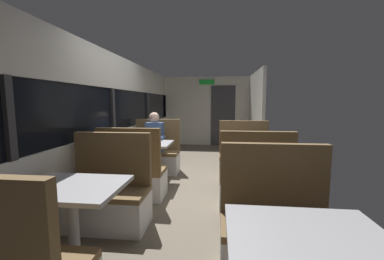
# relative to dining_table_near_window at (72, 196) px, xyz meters

# --- Properties ---
(ground_plane) EXTENTS (3.30, 9.20, 0.02)m
(ground_plane) POSITION_rel_dining_table_near_window_xyz_m (0.89, 2.09, -0.65)
(ground_plane) COLOR #665B4C
(carriage_window_panel_left) EXTENTS (0.09, 8.48, 2.30)m
(carriage_window_panel_left) POSITION_rel_dining_table_near_window_xyz_m (-0.56, 2.09, 0.47)
(carriage_window_panel_left) COLOR beige
(carriage_window_panel_left) RESTS_ON ground_plane
(carriage_end_bulkhead) EXTENTS (2.90, 0.11, 2.30)m
(carriage_end_bulkhead) POSITION_rel_dining_table_near_window_xyz_m (0.95, 6.28, 0.50)
(carriage_end_bulkhead) COLOR beige
(carriage_end_bulkhead) RESTS_ON ground_plane
(carriage_aisle_panel_right) EXTENTS (0.08, 2.40, 2.30)m
(carriage_aisle_panel_right) POSITION_rel_dining_table_near_window_xyz_m (2.34, 5.09, 0.51)
(carriage_aisle_panel_right) COLOR beige
(carriage_aisle_panel_right) RESTS_ON ground_plane
(dining_table_near_window) EXTENTS (0.90, 0.70, 0.74)m
(dining_table_near_window) POSITION_rel_dining_table_near_window_xyz_m (0.00, 0.00, 0.00)
(dining_table_near_window) COLOR #9E9EA3
(dining_table_near_window) RESTS_ON ground_plane
(bench_near_window_facing_entry) EXTENTS (0.95, 0.50, 1.10)m
(bench_near_window_facing_entry) POSITION_rel_dining_table_near_window_xyz_m (0.00, 0.70, -0.31)
(bench_near_window_facing_entry) COLOR silver
(bench_near_window_facing_entry) RESTS_ON ground_plane
(dining_table_mid_window) EXTENTS (0.90, 0.70, 0.74)m
(dining_table_mid_window) POSITION_rel_dining_table_near_window_xyz_m (0.00, 2.24, 0.00)
(dining_table_mid_window) COLOR #9E9EA3
(dining_table_mid_window) RESTS_ON ground_plane
(bench_mid_window_facing_end) EXTENTS (0.95, 0.50, 1.10)m
(bench_mid_window_facing_end) POSITION_rel_dining_table_near_window_xyz_m (0.00, 1.54, -0.31)
(bench_mid_window_facing_end) COLOR silver
(bench_mid_window_facing_end) RESTS_ON ground_plane
(bench_mid_window_facing_entry) EXTENTS (0.95, 0.50, 1.10)m
(bench_mid_window_facing_entry) POSITION_rel_dining_table_near_window_xyz_m (0.00, 2.94, -0.31)
(bench_mid_window_facing_entry) COLOR silver
(bench_mid_window_facing_entry) RESTS_ON ground_plane
(dining_table_front_aisle) EXTENTS (0.90, 0.70, 0.74)m
(dining_table_front_aisle) POSITION_rel_dining_table_near_window_xyz_m (1.79, -0.60, 0.00)
(dining_table_front_aisle) COLOR #9E9EA3
(dining_table_front_aisle) RESTS_ON ground_plane
(bench_front_aisle_facing_entry) EXTENTS (0.95, 0.50, 1.10)m
(bench_front_aisle_facing_entry) POSITION_rel_dining_table_near_window_xyz_m (1.79, 0.10, -0.31)
(bench_front_aisle_facing_entry) COLOR silver
(bench_front_aisle_facing_entry) RESTS_ON ground_plane
(dining_table_rear_aisle) EXTENTS (0.90, 0.70, 0.74)m
(dining_table_rear_aisle) POSITION_rel_dining_table_near_window_xyz_m (1.79, 2.04, 0.00)
(dining_table_rear_aisle) COLOR #9E9EA3
(dining_table_rear_aisle) RESTS_ON ground_plane
(bench_rear_aisle_facing_end) EXTENTS (0.95, 0.50, 1.10)m
(bench_rear_aisle_facing_end) POSITION_rel_dining_table_near_window_xyz_m (1.79, 1.34, -0.31)
(bench_rear_aisle_facing_end) COLOR silver
(bench_rear_aisle_facing_end) RESTS_ON ground_plane
(bench_rear_aisle_facing_entry) EXTENTS (0.95, 0.50, 1.10)m
(bench_rear_aisle_facing_entry) POSITION_rel_dining_table_near_window_xyz_m (1.79, 2.74, -0.31)
(bench_rear_aisle_facing_entry) COLOR silver
(bench_rear_aisle_facing_entry) RESTS_ON ground_plane
(seated_passenger) EXTENTS (0.47, 0.55, 1.26)m
(seated_passenger) POSITION_rel_dining_table_near_window_xyz_m (0.00, 2.87, -0.10)
(seated_passenger) COLOR #26262D
(seated_passenger) RESTS_ON ground_plane
(coffee_cup_primary) EXTENTS (0.07, 0.07, 0.09)m
(coffee_cup_primary) POSITION_rel_dining_table_near_window_xyz_m (1.79, 1.98, 0.15)
(coffee_cup_primary) COLOR #B23333
(coffee_cup_primary) RESTS_ON dining_table_rear_aisle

